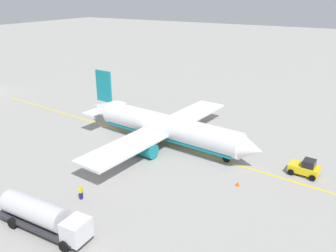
# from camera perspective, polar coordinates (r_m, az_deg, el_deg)

# --- Properties ---
(ground_plane) EXTENTS (400.00, 400.00, 0.00)m
(ground_plane) POSITION_cam_1_polar(r_m,az_deg,el_deg) (52.92, 0.00, -3.03)
(ground_plane) COLOR #9E9B96
(airplane) EXTENTS (31.00, 31.09, 9.67)m
(airplane) POSITION_cam_1_polar(r_m,az_deg,el_deg) (52.16, -0.44, -0.24)
(airplane) COLOR white
(airplane) RESTS_ON ground
(fuel_tanker) EXTENTS (10.85, 3.07, 3.15)m
(fuel_tanker) POSITION_cam_1_polar(r_m,az_deg,el_deg) (36.39, -19.87, -13.62)
(fuel_tanker) COLOR #2D2D33
(fuel_tanker) RESTS_ON ground
(pushback_tug) EXTENTS (3.74, 2.55, 2.20)m
(pushback_tug) POSITION_cam_1_polar(r_m,az_deg,el_deg) (47.31, 21.56, -6.39)
(pushback_tug) COLOR yellow
(pushback_tug) RESTS_ON ground
(refueling_worker) EXTENTS (0.56, 0.63, 1.71)m
(refueling_worker) POSITION_cam_1_polar(r_m,az_deg,el_deg) (40.66, -14.10, -10.48)
(refueling_worker) COLOR navy
(refueling_worker) RESTS_ON ground
(safety_cone_nose) EXTENTS (0.51, 0.51, 0.56)m
(safety_cone_nose) POSITION_cam_1_polar(r_m,az_deg,el_deg) (42.93, 11.37, -9.25)
(safety_cone_nose) COLOR #F2590F
(safety_cone_nose) RESTS_ON ground
(taxi_line_marking) EXTENTS (83.98, 8.29, 0.01)m
(taxi_line_marking) POSITION_cam_1_polar(r_m,az_deg,el_deg) (52.92, 0.00, -3.02)
(taxi_line_marking) COLOR yellow
(taxi_line_marking) RESTS_ON ground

